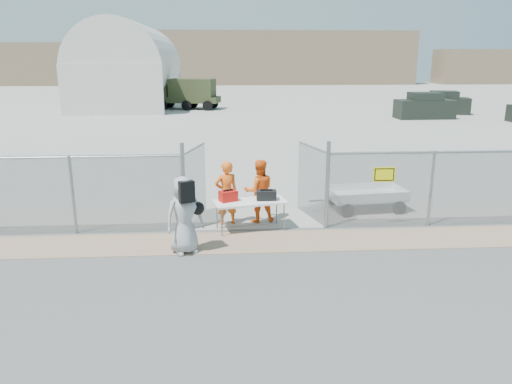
{
  "coord_description": "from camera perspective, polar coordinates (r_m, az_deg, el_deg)",
  "views": [
    {
      "loc": [
        -0.87,
        -11.35,
        4.74
      ],
      "look_at": [
        0.0,
        2.0,
        1.1
      ],
      "focal_mm": 35.0,
      "sensor_mm": 36.0,
      "label": 1
    }
  ],
  "objects": [
    {
      "name": "chain_link_fence",
      "position": [
        13.87,
        0.0,
        0.0
      ],
      "size": [
        40.0,
        0.2,
        2.2
      ],
      "primitive_type": null,
      "color": "gray",
      "rests_on": "ground"
    },
    {
      "name": "tarmac_inside",
      "position": [
        53.57,
        -2.81,
        10.13
      ],
      "size": [
        160.0,
        80.0,
        0.01
      ],
      "primitive_type": "cube",
      "color": "#9A9991",
      "rests_on": "ground"
    },
    {
      "name": "parked_vehicle_mid",
      "position": [
        46.0,
        20.63,
        9.52
      ],
      "size": [
        4.47,
        2.81,
        1.87
      ],
      "primitive_type": null,
      "rotation": [
        0.0,
        0.0,
        -0.24
      ],
      "color": "black",
      "rests_on": "ground"
    },
    {
      "name": "ground",
      "position": [
        12.33,
        0.61,
        -7.39
      ],
      "size": [
        160.0,
        160.0,
        0.0
      ],
      "primitive_type": "plane",
      "color": "#4B4B4B"
    },
    {
      "name": "orange_bag",
      "position": [
        13.88,
        -3.2,
        -0.46
      ],
      "size": [
        0.56,
        0.48,
        0.29
      ],
      "primitive_type": "cube",
      "rotation": [
        0.0,
        0.0,
        0.43
      ],
      "color": "red",
      "rests_on": "folding_table"
    },
    {
      "name": "parked_vehicle_near",
      "position": [
        41.88,
        18.7,
        9.3
      ],
      "size": [
        4.44,
        2.12,
        1.98
      ],
      "primitive_type": null,
      "rotation": [
        0.0,
        0.0,
        0.03
      ],
      "color": "black",
      "rests_on": "ground"
    },
    {
      "name": "utility_trailer",
      "position": [
        16.29,
        12.44,
        -0.69
      ],
      "size": [
        3.23,
        1.91,
        0.75
      ],
      "primitive_type": null,
      "rotation": [
        0.0,
        0.0,
        0.11
      ],
      "color": "white",
      "rests_on": "ground"
    },
    {
      "name": "distant_hills",
      "position": [
        89.55,
        0.05,
        15.07
      ],
      "size": [
        140.0,
        6.0,
        9.0
      ],
      "primitive_type": null,
      "color": "#7F684F",
      "rests_on": "ground"
    },
    {
      "name": "folding_table",
      "position": [
        14.04,
        -0.66,
        -2.69
      ],
      "size": [
        2.13,
        1.23,
        0.85
      ],
      "primitive_type": null,
      "rotation": [
        0.0,
        0.0,
        0.21
      ],
      "color": "white",
      "rests_on": "ground"
    },
    {
      "name": "quonset_hangar",
      "position": [
        52.16,
        -14.22,
        13.96
      ],
      "size": [
        9.0,
        18.0,
        8.0
      ],
      "primitive_type": null,
      "color": "beige",
      "rests_on": "ground"
    },
    {
      "name": "black_duffel",
      "position": [
        13.99,
        1.19,
        -0.36
      ],
      "size": [
        0.56,
        0.33,
        0.27
      ],
      "primitive_type": "cube",
      "rotation": [
        0.0,
        0.0,
        -0.02
      ],
      "color": "black",
      "rests_on": "folding_table"
    },
    {
      "name": "visitor",
      "position": [
        12.39,
        -8.2,
        -2.63
      ],
      "size": [
        1.13,
        0.96,
        1.95
      ],
      "primitive_type": "imported",
      "rotation": [
        0.0,
        0.0,
        0.42
      ],
      "color": "#9F9FA0",
      "rests_on": "ground"
    },
    {
      "name": "dirt_strip",
      "position": [
        13.26,
        0.28,
        -5.7
      ],
      "size": [
        44.0,
        1.6,
        0.01
      ],
      "primitive_type": "cube",
      "color": "#997A5F",
      "rests_on": "ground"
    },
    {
      "name": "military_truck",
      "position": [
        47.43,
        -7.8,
        11.03
      ],
      "size": [
        6.14,
        3.36,
        2.77
      ],
      "primitive_type": null,
      "rotation": [
        0.0,
        0.0,
        -0.22
      ],
      "color": "#343B1F",
      "rests_on": "ground"
    },
    {
      "name": "security_worker_right",
      "position": [
        14.62,
        0.36,
        0.13
      ],
      "size": [
        0.98,
        0.8,
        1.86
      ],
      "primitive_type": "imported",
      "rotation": [
        0.0,
        0.0,
        3.26
      ],
      "color": "orange",
      "rests_on": "ground"
    },
    {
      "name": "security_worker_left",
      "position": [
        14.38,
        -3.41,
        -0.13
      ],
      "size": [
        0.78,
        0.62,
        1.88
      ],
      "primitive_type": "imported",
      "rotation": [
        0.0,
        0.0,
        3.42
      ],
      "color": "orange",
      "rests_on": "ground"
    }
  ]
}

